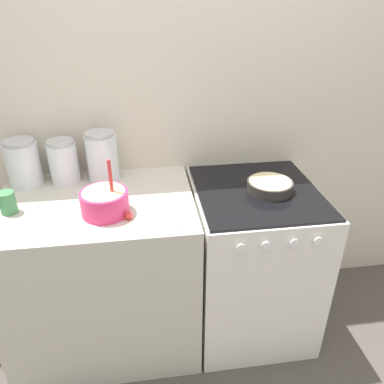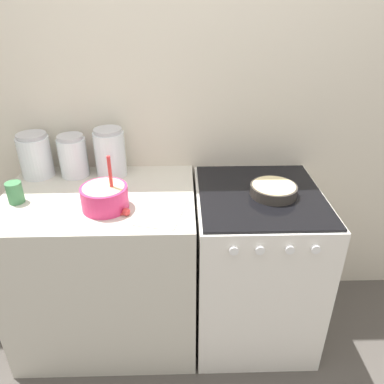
# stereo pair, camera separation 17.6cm
# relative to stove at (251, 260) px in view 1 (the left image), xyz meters

# --- Properties ---
(ground_plane) EXTENTS (12.00, 12.00, 0.00)m
(ground_plane) POSITION_rel_stove_xyz_m (-0.33, -0.34, -0.45)
(ground_plane) COLOR #4C4742
(wall_back) EXTENTS (4.90, 0.05, 2.40)m
(wall_back) POSITION_rel_stove_xyz_m (-0.33, 0.37, 0.75)
(wall_back) COLOR beige
(wall_back) RESTS_ON ground_plane
(countertop_cabinet) EXTENTS (0.95, 0.69, 0.89)m
(countertop_cabinet) POSITION_rel_stove_xyz_m (-0.81, 0.00, 0.00)
(countertop_cabinet) COLOR beige
(countertop_cabinet) RESTS_ON ground_plane
(stove) EXTENTS (0.64, 0.71, 0.89)m
(stove) POSITION_rel_stove_xyz_m (0.00, 0.00, 0.00)
(stove) COLOR white
(stove) RESTS_ON ground_plane
(mixing_bowl) EXTENTS (0.21, 0.21, 0.26)m
(mixing_bowl) POSITION_rel_stove_xyz_m (-0.75, -0.12, 0.51)
(mixing_bowl) COLOR #E0336B
(mixing_bowl) RESTS_ON countertop_cabinet
(baking_pan) EXTENTS (0.23, 0.23, 0.05)m
(baking_pan) POSITION_rel_stove_xyz_m (0.06, -0.02, 0.48)
(baking_pan) COLOR #38332D
(baking_pan) RESTS_ON stove
(storage_jar_left) EXTENTS (0.17, 0.17, 0.24)m
(storage_jar_left) POSITION_rel_stove_xyz_m (-1.17, 0.24, 0.55)
(storage_jar_left) COLOR silver
(storage_jar_left) RESTS_ON countertop_cabinet
(storage_jar_middle) EXTENTS (0.15, 0.15, 0.23)m
(storage_jar_middle) POSITION_rel_stove_xyz_m (-0.97, 0.24, 0.54)
(storage_jar_middle) COLOR silver
(storage_jar_middle) RESTS_ON countertop_cabinet
(storage_jar_right) EXTENTS (0.16, 0.16, 0.26)m
(storage_jar_right) POSITION_rel_stove_xyz_m (-0.77, 0.24, 0.56)
(storage_jar_right) COLOR silver
(storage_jar_right) RESTS_ON countertop_cabinet
(tin_can) EXTENTS (0.07, 0.07, 0.10)m
(tin_can) POSITION_rel_stove_xyz_m (-1.18, -0.05, 0.50)
(tin_can) COLOR #3F7F4C
(tin_can) RESTS_ON countertop_cabinet
(recipe_page) EXTENTS (0.25, 0.32, 0.01)m
(recipe_page) POSITION_rel_stove_xyz_m (-0.48, -0.16, 0.45)
(recipe_page) COLOR white
(recipe_page) RESTS_ON countertop_cabinet
(measuring_spoon) EXTENTS (0.12, 0.04, 0.04)m
(measuring_spoon) POSITION_rel_stove_xyz_m (-0.65, -0.19, 0.46)
(measuring_spoon) COLOR red
(measuring_spoon) RESTS_ON countertop_cabinet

